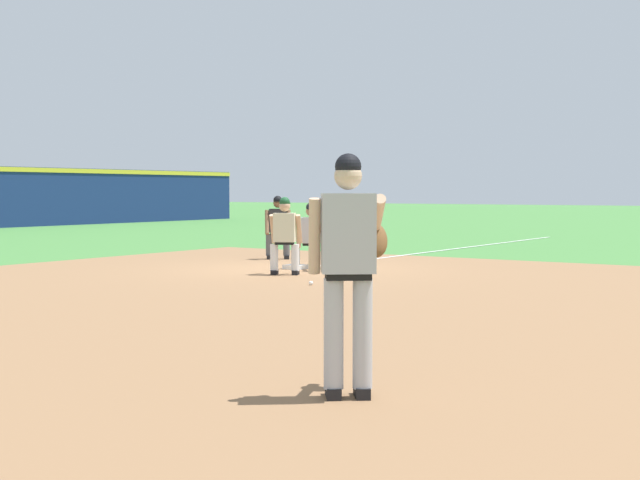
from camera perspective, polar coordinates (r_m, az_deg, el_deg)
name	(u,v)px	position (r m, az deg, el deg)	size (l,w,h in m)	color
ground_plane	(295,269)	(17.90, -1.59, -1.88)	(160.00, 160.00, 0.00)	#47843D
infield_dirt_patch	(310,304)	(12.35, -0.66, -4.14)	(18.00, 18.00, 0.01)	#936B47
foul_line_stripe	(454,249)	(24.24, 8.59, -0.56)	(14.71, 0.10, 0.00)	white
first_base_bag	(295,267)	(17.89, -1.59, -1.73)	(0.38, 0.38, 0.09)	white
baseball	(311,283)	(14.85, -0.58, -2.78)	(0.07, 0.07, 0.07)	white
pitcher	(350,260)	(6.75, 1.92, -1.26)	(0.85, 0.57, 1.86)	black
first_baseman	(312,233)	(17.86, -0.51, 0.47)	(0.79, 1.06, 1.34)	black
baserunner	(285,233)	(16.64, -2.27, 0.47)	(0.61, 0.67, 1.46)	black
umpire	(278,225)	(20.46, -2.72, 0.98)	(0.66, 0.68, 1.46)	black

